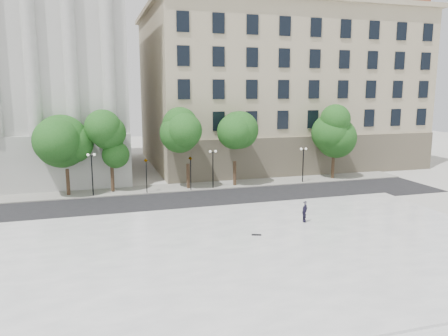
{
  "coord_description": "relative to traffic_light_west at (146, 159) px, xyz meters",
  "views": [
    {
      "loc": [
        -5.79,
        -22.3,
        10.65
      ],
      "look_at": [
        3.87,
        10.0,
        4.6
      ],
      "focal_mm": 35.0,
      "sensor_mm": 36.0,
      "label": 1
    }
  ],
  "objects": [
    {
      "name": "ground",
      "position": [
        0.81,
        -22.3,
        -3.65
      ],
      "size": [
        160.0,
        160.0,
        0.0
      ],
      "primitive_type": "plane",
      "color": "beige",
      "rests_on": "ground"
    },
    {
      "name": "plaza",
      "position": [
        0.81,
        -19.3,
        -3.43
      ],
      "size": [
        44.0,
        22.0,
        0.45
      ],
      "primitive_type": "cube",
      "color": "white",
      "rests_on": "ground"
    },
    {
      "name": "street",
      "position": [
        0.81,
        -4.3,
        -3.64
      ],
      "size": [
        60.0,
        8.0,
        0.02
      ],
      "primitive_type": "cube",
      "color": "black",
      "rests_on": "ground"
    },
    {
      "name": "far_sidewalk",
      "position": [
        0.81,
        1.7,
        -3.59
      ],
      "size": [
        60.0,
        4.0,
        0.12
      ],
      "primitive_type": "cube",
      "color": "gray",
      "rests_on": "ground"
    },
    {
      "name": "building_east",
      "position": [
        20.81,
        16.61,
        7.49
      ],
      "size": [
        36.0,
        26.15,
        23.0
      ],
      "color": "tan",
      "rests_on": "ground"
    },
    {
      "name": "traffic_light_west",
      "position": [
        0.0,
        0.0,
        0.0
      ],
      "size": [
        0.72,
        1.68,
        4.16
      ],
      "color": "black",
      "rests_on": "ground"
    },
    {
      "name": "traffic_light_east",
      "position": [
        4.66,
        0.0,
        0.04
      ],
      "size": [
        0.39,
        1.74,
        4.2
      ],
      "color": "black",
      "rests_on": "ground"
    },
    {
      "name": "person_lying",
      "position": [
        10.42,
        -14.98,
        -2.98
      ],
      "size": [
        1.52,
        1.66,
        0.45
      ],
      "primitive_type": "imported",
      "rotation": [
        -1.54,
        0.0,
        0.69
      ],
      "color": "black",
      "rests_on": "plaza"
    },
    {
      "name": "skateboard",
      "position": [
        5.74,
        -16.81,
        -3.17
      ],
      "size": [
        0.72,
        0.4,
        0.07
      ],
      "primitive_type": "cube",
      "rotation": [
        0.0,
        0.0,
        -0.35
      ],
      "color": "black",
      "rests_on": "plaza"
    },
    {
      "name": "street_trees",
      "position": [
        1.59,
        1.15,
        1.55
      ],
      "size": [
        46.68,
        4.75,
        7.75
      ],
      "color": "#382619",
      "rests_on": "ground"
    },
    {
      "name": "lamp_posts",
      "position": [
        0.39,
        0.3,
        -0.72
      ],
      "size": [
        36.75,
        0.28,
        4.43
      ],
      "color": "black",
      "rests_on": "ground"
    }
  ]
}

